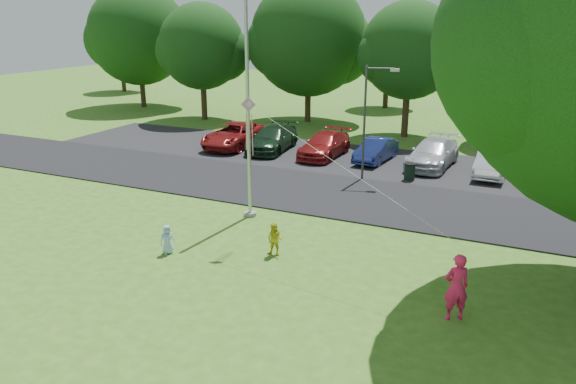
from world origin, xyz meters
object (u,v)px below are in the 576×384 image
at_px(street_lamp, 369,113).
at_px(child_yellow, 275,240).
at_px(child_blue, 167,239).
at_px(kite, 255,122).
at_px(trash_can, 410,172).
at_px(woman, 456,287).
at_px(flagpole, 248,114).

relative_size(street_lamp, child_yellow, 4.83).
relative_size(street_lamp, child_blue, 5.42).
bearing_deg(kite, trash_can, 51.27).
bearing_deg(woman, child_yellow, -47.21).
relative_size(flagpole, kite, 1.28).
bearing_deg(child_blue, woman, -54.83).
bearing_deg(child_blue, trash_can, 12.71).
height_order(trash_can, woman, woman).
bearing_deg(street_lamp, child_blue, -121.37).
xyz_separation_m(street_lamp, kite, (-1.10, -9.41, 1.06)).
distance_m(flagpole, child_blue, 5.84).
relative_size(flagpole, child_yellow, 8.67).
distance_m(trash_can, child_yellow, 10.96).
distance_m(trash_can, kite, 11.28).
relative_size(trash_can, child_blue, 0.86).
bearing_deg(child_yellow, kite, 146.32).
height_order(flagpole, child_blue, flagpole).
relative_size(trash_can, woman, 0.47).
height_order(street_lamp, woman, street_lamp).
bearing_deg(child_yellow, woman, -15.91).
xyz_separation_m(street_lamp, woman, (6.13, -11.75, -2.40)).
bearing_deg(flagpole, street_lamp, 68.64).
height_order(street_lamp, child_yellow, street_lamp).
height_order(trash_can, child_yellow, child_yellow).
height_order(street_lamp, trash_can, street_lamp).
bearing_deg(woman, trash_can, -103.52).
bearing_deg(child_blue, child_yellow, -30.61).
bearing_deg(woman, street_lamp, -94.50).
distance_m(woman, child_blue, 9.63).
height_order(child_blue, kite, kite).
relative_size(woman, kite, 0.24).
distance_m(child_blue, kite, 5.01).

